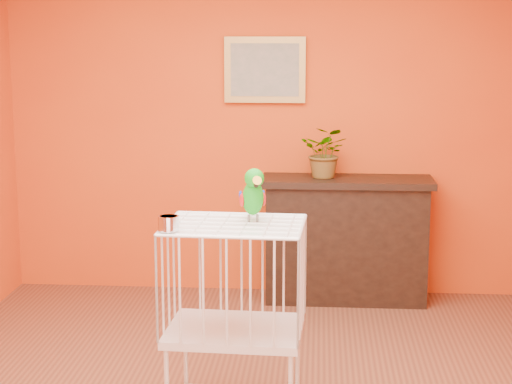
{
  "coord_description": "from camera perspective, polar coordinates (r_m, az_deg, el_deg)",
  "views": [
    {
      "loc": [
        0.42,
        -4.34,
        2.04
      ],
      "look_at": [
        0.1,
        -0.06,
        1.23
      ],
      "focal_mm": 60.0,
      "sensor_mm": 36.0,
      "label": 1
    }
  ],
  "objects": [
    {
      "name": "framed_picture",
      "position": [
        6.58,
        0.59,
        8.15
      ],
      "size": [
        0.62,
        0.04,
        0.5
      ],
      "color": "#A8843C",
      "rests_on": "room_shell"
    },
    {
      "name": "feed_cup",
      "position": [
        4.21,
        -5.85,
        -2.08
      ],
      "size": [
        0.1,
        0.1,
        0.07
      ],
      "primitive_type": "cylinder",
      "color": "silver",
      "rests_on": "birdcage"
    },
    {
      "name": "birdcage",
      "position": [
        4.5,
        -1.43,
        -8.58
      ],
      "size": [
        0.72,
        0.57,
        1.07
      ],
      "rotation": [
        0.0,
        0.0,
        -0.04
      ],
      "color": "silver",
      "rests_on": "ground"
    },
    {
      "name": "room_shell",
      "position": [
        4.38,
        -1.28,
        4.68
      ],
      "size": [
        4.5,
        4.5,
        4.5
      ],
      "color": "#D14C13",
      "rests_on": "ground"
    },
    {
      "name": "console_cabinet",
      "position": [
        6.56,
        6.01,
        -3.17
      ],
      "size": [
        1.28,
        0.46,
        0.95
      ],
      "color": "black",
      "rests_on": "ground"
    },
    {
      "name": "parrot",
      "position": [
        4.38,
        -0.2,
        -0.15
      ],
      "size": [
        0.15,
        0.26,
        0.29
      ],
      "rotation": [
        0.0,
        0.0,
        0.28
      ],
      "color": "#59544C",
      "rests_on": "birdcage"
    },
    {
      "name": "potted_plant",
      "position": [
        6.47,
        4.68,
        2.32
      ],
      "size": [
        0.45,
        0.47,
        0.3
      ],
      "primitive_type": "imported",
      "rotation": [
        0.0,
        0.0,
        -0.3
      ],
      "color": "#26722D",
      "rests_on": "console_cabinet"
    }
  ]
}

